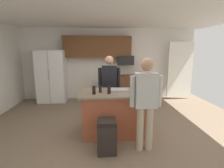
# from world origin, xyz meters

# --- Properties ---
(floor) EXTENTS (7.04, 7.04, 0.00)m
(floor) POSITION_xyz_m (0.00, 0.00, 0.00)
(floor) COLOR #7F6B56
(floor) RESTS_ON ground
(ceiling) EXTENTS (7.04, 7.04, 0.00)m
(ceiling) POSITION_xyz_m (0.00, 0.00, 2.60)
(ceiling) COLOR white
(back_wall) EXTENTS (6.40, 0.10, 2.60)m
(back_wall) POSITION_xyz_m (0.00, 2.80, 1.30)
(back_wall) COLOR white
(back_wall) RESTS_ON ground
(french_door_window_panel) EXTENTS (0.90, 0.06, 2.00)m
(french_door_window_panel) POSITION_xyz_m (2.60, 2.40, 1.10)
(french_door_window_panel) COLOR white
(french_door_window_panel) RESTS_ON ground
(cabinet_run_upper) EXTENTS (2.40, 0.38, 0.75)m
(cabinet_run_upper) POSITION_xyz_m (-0.40, 2.60, 1.93)
(cabinet_run_upper) COLOR brown
(cabinet_run_lower) EXTENTS (1.80, 0.63, 0.90)m
(cabinet_run_lower) POSITION_xyz_m (0.60, 2.48, 0.45)
(cabinet_run_lower) COLOR brown
(cabinet_run_lower) RESTS_ON ground
(refrigerator) EXTENTS (0.94, 0.76, 1.82)m
(refrigerator) POSITION_xyz_m (-2.00, 2.38, 0.91)
(refrigerator) COLOR white
(refrigerator) RESTS_ON ground
(microwave_over_range) EXTENTS (0.56, 0.40, 0.32)m
(microwave_over_range) POSITION_xyz_m (0.60, 2.50, 1.45)
(microwave_over_range) COLOR black
(kitchen_island) EXTENTS (1.41, 0.93, 0.93)m
(kitchen_island) POSITION_xyz_m (-0.04, -0.18, 0.47)
(kitchen_island) COLOR #AD5638
(kitchen_island) RESTS_ON ground
(person_elder_center) EXTENTS (0.57, 0.22, 1.68)m
(person_elder_center) POSITION_xyz_m (0.50, -0.88, 0.97)
(person_elder_center) COLOR tan
(person_elder_center) RESTS_ON ground
(person_host_foreground) EXTENTS (0.57, 0.22, 1.67)m
(person_host_foreground) POSITION_xyz_m (-0.07, 0.64, 0.96)
(person_host_foreground) COLOR tan
(person_host_foreground) RESTS_ON ground
(glass_short_whisky) EXTENTS (0.06, 0.06, 0.14)m
(glass_short_whisky) POSITION_xyz_m (-0.31, -0.18, 1.01)
(glass_short_whisky) COLOR black
(glass_short_whisky) RESTS_ON kitchen_island
(glass_stout_tall) EXTENTS (0.07, 0.07, 0.17)m
(glass_stout_tall) POSITION_xyz_m (-0.43, -0.33, 1.02)
(glass_stout_tall) COLOR black
(glass_stout_tall) RESTS_ON kitchen_island
(glass_pilsner) EXTENTS (0.07, 0.07, 0.17)m
(glass_pilsner) POSITION_xyz_m (-0.13, -0.33, 1.02)
(glass_pilsner) COLOR black
(glass_pilsner) RESTS_ON kitchen_island
(mug_blue_stoneware) EXTENTS (0.13, 0.08, 0.11)m
(mug_blue_stoneware) POSITION_xyz_m (0.44, -0.48, 0.99)
(mug_blue_stoneware) COLOR white
(mug_blue_stoneware) RESTS_ON kitchen_island
(serving_tray) EXTENTS (0.44, 0.30, 0.04)m
(serving_tray) POSITION_xyz_m (0.08, -0.10, 0.96)
(serving_tray) COLOR #B7B7BC
(serving_tray) RESTS_ON kitchen_island
(trash_bin) EXTENTS (0.34, 0.34, 0.61)m
(trash_bin) POSITION_xyz_m (-0.20, -0.92, 0.30)
(trash_bin) COLOR black
(trash_bin) RESTS_ON ground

